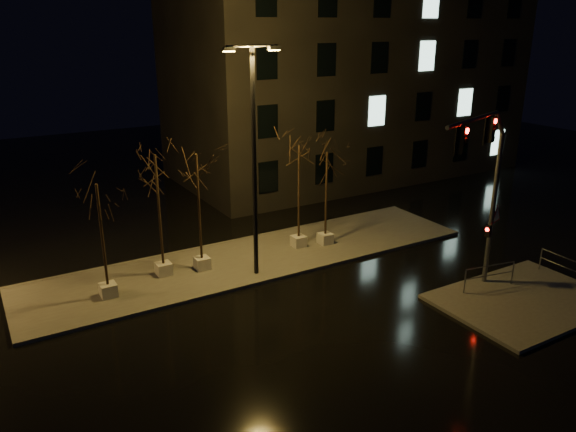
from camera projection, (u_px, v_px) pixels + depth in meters
ground at (325, 311)px, 22.32m from camera, size 90.00×90.00×0.00m
median at (256, 258)px, 27.18m from camera, size 22.00×5.00×0.15m
sidewalk_corner at (524, 300)px, 23.06m from camera, size 7.00×5.00×0.15m
building at (347, 71)px, 41.25m from camera, size 25.00×12.00×15.00m
tree_0 at (99, 210)px, 22.03m from camera, size 1.80×1.80×4.95m
tree_1 at (157, 183)px, 23.86m from camera, size 1.80×1.80×5.65m
tree_2 at (198, 181)px, 24.47m from camera, size 1.80×1.80×5.53m
tree_3 at (299, 169)px, 27.11m from camera, size 1.80×1.80×5.33m
tree_4 at (327, 173)px, 27.56m from camera, size 1.80×1.80×4.90m
traffic_signal_mast at (486, 177)px, 22.09m from camera, size 5.87×2.10×7.54m
streetlight_main at (254, 149)px, 23.55m from camera, size 2.48×0.40×9.91m
guard_rail_a at (490, 273)px, 23.68m from camera, size 2.47×0.50×1.08m
guard_rail_b at (562, 264)px, 24.65m from camera, size 0.12×2.21×1.05m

